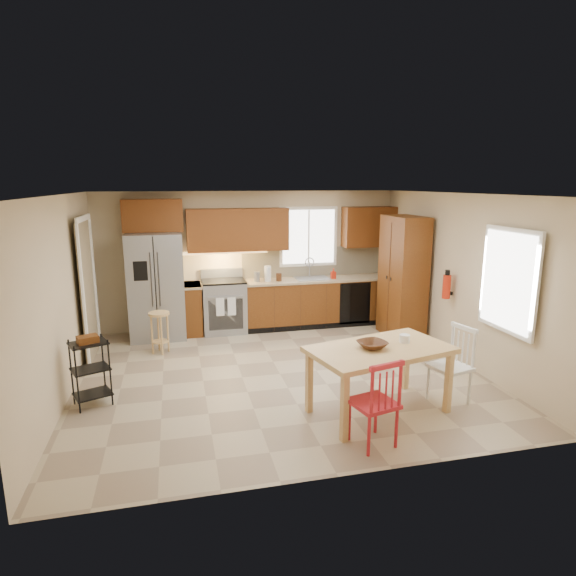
% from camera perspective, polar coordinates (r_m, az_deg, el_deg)
% --- Properties ---
extents(floor, '(5.50, 5.50, 0.00)m').
position_cam_1_polar(floor, '(6.91, -0.96, -10.15)').
color(floor, tan).
rests_on(floor, ground).
extents(ceiling, '(5.50, 5.00, 0.02)m').
position_cam_1_polar(ceiling, '(6.38, -1.04, 11.06)').
color(ceiling, silver).
rests_on(ceiling, ground).
extents(wall_back, '(5.50, 0.02, 2.50)m').
position_cam_1_polar(wall_back, '(8.95, -4.44, 3.37)').
color(wall_back, '#CCB793').
rests_on(wall_back, ground).
extents(wall_front, '(5.50, 0.02, 2.50)m').
position_cam_1_polar(wall_front, '(4.21, 6.37, -7.09)').
color(wall_front, '#CCB793').
rests_on(wall_front, ground).
extents(wall_left, '(0.02, 5.00, 2.50)m').
position_cam_1_polar(wall_left, '(6.54, -25.26, -1.17)').
color(wall_left, '#CCB793').
rests_on(wall_left, ground).
extents(wall_right, '(0.02, 5.00, 2.50)m').
position_cam_1_polar(wall_right, '(7.60, 19.71, 1.06)').
color(wall_right, '#CCB793').
rests_on(wall_right, ground).
extents(refrigerator, '(0.92, 0.75, 1.82)m').
position_cam_1_polar(refrigerator, '(8.54, -15.33, 0.21)').
color(refrigerator, gray).
rests_on(refrigerator, floor).
extents(range_stove, '(0.76, 0.63, 0.92)m').
position_cam_1_polar(range_stove, '(8.74, -7.59, -2.22)').
color(range_stove, gray).
rests_on(range_stove, floor).
extents(base_cabinet_narrow, '(0.30, 0.60, 0.90)m').
position_cam_1_polar(base_cabinet_narrow, '(8.72, -11.20, -2.44)').
color(base_cabinet_narrow, '#633412').
rests_on(base_cabinet_narrow, floor).
extents(base_cabinet_run, '(2.92, 0.60, 0.90)m').
position_cam_1_polar(base_cabinet_run, '(9.11, 3.99, -1.59)').
color(base_cabinet_run, '#633412').
rests_on(base_cabinet_run, floor).
extents(dishwasher, '(0.60, 0.02, 0.78)m').
position_cam_1_polar(dishwasher, '(9.03, 7.93, -1.82)').
color(dishwasher, black).
rests_on(dishwasher, floor).
extents(backsplash, '(2.92, 0.03, 0.55)m').
position_cam_1_polar(backsplash, '(9.23, 3.53, 3.19)').
color(backsplash, beige).
rests_on(backsplash, wall_back).
extents(upper_over_fridge, '(1.00, 0.35, 0.55)m').
position_cam_1_polar(upper_over_fridge, '(8.58, -15.74, 8.28)').
color(upper_over_fridge, '#612C10').
rests_on(upper_over_fridge, wall_back).
extents(upper_left_block, '(1.80, 0.35, 0.75)m').
position_cam_1_polar(upper_left_block, '(8.67, -5.96, 6.88)').
color(upper_left_block, '#612C10').
rests_on(upper_left_block, wall_back).
extents(upper_right_block, '(1.00, 0.35, 0.75)m').
position_cam_1_polar(upper_right_block, '(9.33, 9.57, 7.17)').
color(upper_right_block, '#612C10').
rests_on(upper_right_block, wall_back).
extents(window_back, '(1.12, 0.04, 1.12)m').
position_cam_1_polar(window_back, '(9.11, 2.43, 6.10)').
color(window_back, white).
rests_on(window_back, wall_back).
extents(sink, '(0.62, 0.46, 0.16)m').
position_cam_1_polar(sink, '(8.97, 2.87, 0.88)').
color(sink, gray).
rests_on(sink, base_cabinet_run).
extents(undercab_glow, '(1.60, 0.30, 0.01)m').
position_cam_1_polar(undercab_glow, '(8.66, -7.85, 4.19)').
color(undercab_glow, '#FFBF66').
rests_on(undercab_glow, wall_back).
extents(soap_bottle, '(0.09, 0.09, 0.19)m').
position_cam_1_polar(soap_bottle, '(8.96, 5.39, 1.71)').
color(soap_bottle, '#B11F0C').
rests_on(soap_bottle, base_cabinet_run).
extents(paper_towel, '(0.12, 0.12, 0.28)m').
position_cam_1_polar(paper_towel, '(8.69, -2.42, 1.72)').
color(paper_towel, silver).
rests_on(paper_towel, base_cabinet_run).
extents(canister_steel, '(0.11, 0.11, 0.18)m').
position_cam_1_polar(canister_steel, '(8.66, -3.72, 1.34)').
color(canister_steel, gray).
rests_on(canister_steel, base_cabinet_run).
extents(canister_wood, '(0.10, 0.10, 0.14)m').
position_cam_1_polar(canister_wood, '(8.71, -1.09, 1.29)').
color(canister_wood, '#4E2B14').
rests_on(canister_wood, base_cabinet_run).
extents(pantry, '(0.50, 0.95, 2.10)m').
position_cam_1_polar(pantry, '(8.50, 13.43, 1.21)').
color(pantry, '#633412').
rests_on(pantry, floor).
extents(fire_extinguisher, '(0.12, 0.12, 0.36)m').
position_cam_1_polar(fire_extinguisher, '(7.69, 18.28, 0.14)').
color(fire_extinguisher, '#B11F0C').
rests_on(fire_extinguisher, wall_right).
extents(window_right, '(0.04, 1.02, 1.32)m').
position_cam_1_polar(window_right, '(6.61, 24.70, 0.79)').
color(window_right, white).
rests_on(window_right, wall_right).
extents(doorway, '(0.04, 0.95, 2.10)m').
position_cam_1_polar(doorway, '(7.81, -22.68, -0.38)').
color(doorway, '#8C7A59').
rests_on(doorway, wall_left).
extents(dining_table, '(1.77, 1.26, 0.78)m').
position_cam_1_polar(dining_table, '(5.80, 10.72, -10.72)').
color(dining_table, '#DEB66F').
rests_on(dining_table, floor).
extents(chair_red, '(0.53, 0.53, 0.94)m').
position_cam_1_polar(chair_red, '(5.10, 10.09, -13.09)').
color(chair_red, '#B21B24').
rests_on(chair_red, floor).
extents(chair_white, '(0.53, 0.53, 0.94)m').
position_cam_1_polar(chair_white, '(6.24, 18.65, -8.69)').
color(chair_white, silver).
rests_on(chair_white, floor).
extents(table_bowl, '(0.39, 0.39, 0.08)m').
position_cam_1_polar(table_bowl, '(5.62, 9.94, -7.08)').
color(table_bowl, '#4E2B14').
rests_on(table_bowl, dining_table).
extents(table_jar, '(0.15, 0.15, 0.14)m').
position_cam_1_polar(table_jar, '(5.88, 13.64, -6.05)').
color(table_jar, silver).
rests_on(table_jar, dining_table).
extents(bar_stool, '(0.39, 0.39, 0.66)m').
position_cam_1_polar(bar_stool, '(7.88, -14.93, -5.14)').
color(bar_stool, '#DEB66F').
rests_on(bar_stool, floor).
extents(utility_cart, '(0.51, 0.46, 0.83)m').
position_cam_1_polar(utility_cart, '(6.33, -22.34, -9.26)').
color(utility_cart, black).
rests_on(utility_cart, floor).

